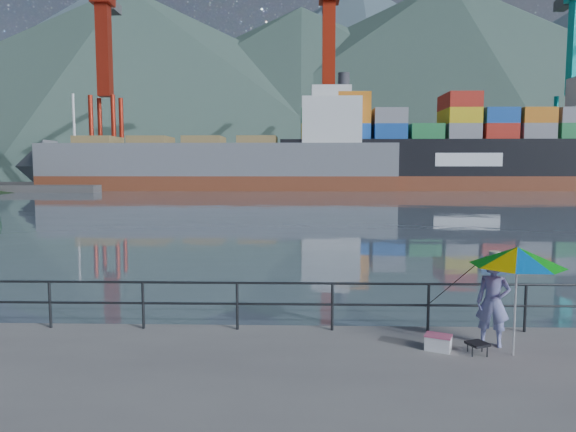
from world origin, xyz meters
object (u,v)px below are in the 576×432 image
at_px(beach_umbrella, 517,256).
at_px(container_ship, 470,151).
at_px(bulk_carrier, 232,163).
at_px(cooler_bag, 438,343).
at_px(fisherman, 493,302).

height_order(beach_umbrella, container_ship, container_ship).
height_order(bulk_carrier, container_ship, container_ship).
bearing_deg(cooler_bag, bulk_carrier, 125.13).
xyz_separation_m(bulk_carrier, container_ship, (37.84, 0.90, 1.79)).
relative_size(beach_umbrella, cooler_bag, 4.62).
bearing_deg(container_ship, beach_umbrella, -107.21).
bearing_deg(fisherman, beach_umbrella, -47.98).
distance_m(beach_umbrella, container_ship, 77.08).
xyz_separation_m(cooler_bag, bulk_carrier, (-13.77, 72.39, 3.94)).
bearing_deg(fisherman, container_ship, 94.36).
height_order(fisherman, container_ship, container_ship).
bearing_deg(cooler_bag, beach_umbrella, 14.06).
distance_m(fisherman, cooler_bag, 1.34).
bearing_deg(cooler_bag, fisherman, 39.61).
xyz_separation_m(fisherman, beach_umbrella, (0.20, -0.54, 0.99)).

